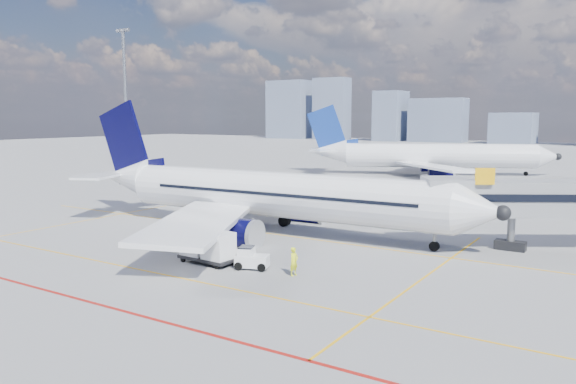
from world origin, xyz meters
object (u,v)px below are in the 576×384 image
at_px(second_aircraft, 428,156).
at_px(ramp_worker, 294,261).
at_px(belt_loader, 197,232).
at_px(cargo_dolly, 208,246).
at_px(main_aircraft, 262,194).
at_px(baggage_tug, 250,258).

xyz_separation_m(second_aircraft, ramp_worker, (13.32, -65.28, -2.31)).
distance_m(belt_loader, ramp_worker, 13.20).
relative_size(cargo_dolly, belt_loader, 0.79).
bearing_deg(cargo_dolly, main_aircraft, 109.80).
bearing_deg(cargo_dolly, ramp_worker, 8.56).
relative_size(baggage_tug, ramp_worker, 1.33).
height_order(main_aircraft, belt_loader, main_aircraft).
bearing_deg(ramp_worker, belt_loader, 77.75).
xyz_separation_m(baggage_tug, cargo_dolly, (-3.29, -0.43, 0.51)).
relative_size(main_aircraft, cargo_dolly, 9.69).
height_order(second_aircraft, ramp_worker, second_aircraft).
relative_size(second_aircraft, belt_loader, 7.67).
distance_m(second_aircraft, baggage_tug, 66.26).
distance_m(main_aircraft, cargo_dolly, 11.76).
height_order(main_aircraft, second_aircraft, second_aircraft).
height_order(main_aircraft, ramp_worker, main_aircraft).
bearing_deg(baggage_tug, cargo_dolly, 166.84).
height_order(main_aircraft, baggage_tug, main_aircraft).
distance_m(baggage_tug, belt_loader, 10.30).
distance_m(baggage_tug, ramp_worker, 3.28).
height_order(baggage_tug, belt_loader, belt_loader).
xyz_separation_m(cargo_dolly, belt_loader, (-5.72, 5.40, -0.68)).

